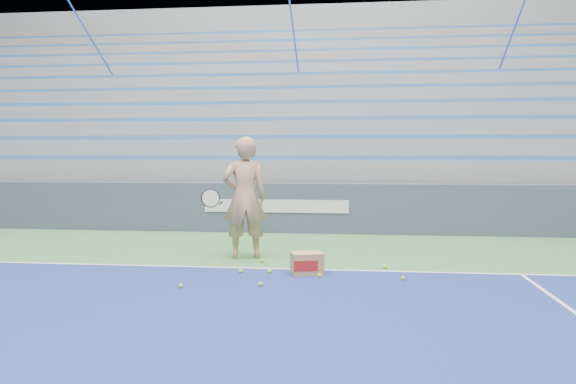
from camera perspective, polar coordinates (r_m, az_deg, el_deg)
The scene contains 12 objects.
sponsor_barrier at distance 12.52m, azimuth -1.13°, elevation -1.60°, with size 30.00×0.32×1.10m.
bleachers at distance 18.15m, azimuth 1.25°, elevation 5.84°, with size 31.00×9.15×7.30m.
tennis_player at distance 9.44m, azimuth -4.45°, elevation -0.59°, with size 1.03×0.96×2.04m.
ball_box at distance 8.22m, azimuth 1.93°, elevation -7.29°, with size 0.52×0.45×0.33m.
tennis_ball_0 at distance 8.32m, azimuth -1.89°, elevation -8.07°, with size 0.07×0.07×0.07m, color #ADDC2D.
tennis_ball_1 at distance 8.35m, azimuth -4.79°, elevation -8.03°, with size 0.07×0.07×0.07m, color #ADDC2D.
tennis_ball_2 at distance 7.56m, azimuth -10.86°, elevation -9.37°, with size 0.07×0.07×0.07m, color #ADDC2D.
tennis_ball_3 at distance 8.78m, azimuth 9.83°, elevation -7.48°, with size 0.07×0.07×0.07m, color #ADDC2D.
tennis_ball_4 at distance 9.14m, azimuth -2.65°, elevation -6.97°, with size 0.07×0.07×0.07m, color #ADDC2D.
tennis_ball_5 at distance 7.53m, azimuth -2.82°, elevation -9.36°, with size 0.07×0.07×0.07m, color #ADDC2D.
tennis_ball_6 at distance 8.05m, azimuth 3.23°, elevation -8.48°, with size 0.07×0.07×0.07m, color #ADDC2D.
tennis_ball_7 at distance 8.03m, azimuth 11.61°, elevation -8.58°, with size 0.07×0.07×0.07m, color #ADDC2D.
Camera 1 is at (1.65, 3.53, 1.77)m, focal length 35.00 mm.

